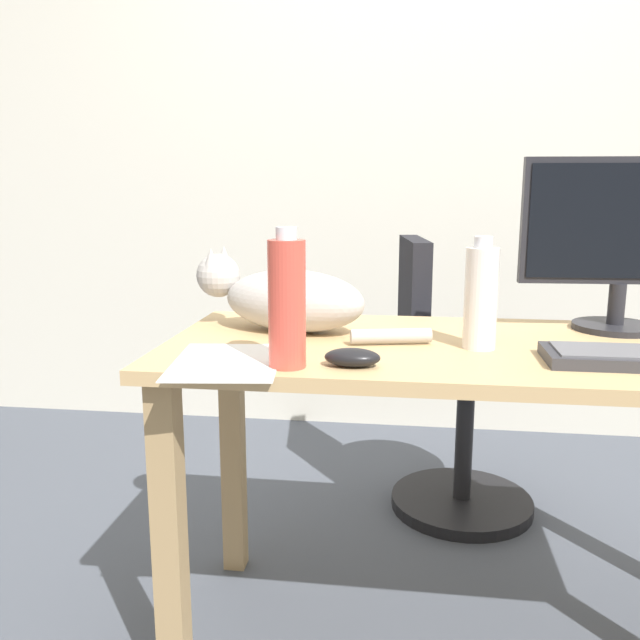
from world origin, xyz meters
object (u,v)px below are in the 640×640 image
object	(u,v)px
water_bottle	(287,302)
office_chair	(451,396)
spray_bottle	(481,297)
monitor	(623,237)
cat	(285,298)
computer_mouse	(352,357)

from	to	relation	value
water_bottle	office_chair	bearing A→B (deg)	67.94
water_bottle	spray_bottle	world-z (taller)	water_bottle
office_chair	monitor	world-z (taller)	monitor
office_chair	cat	size ratio (longest dim) A/B	1.59
office_chair	monitor	bearing A→B (deg)	-54.76
cat	computer_mouse	xyz separation A→B (m)	(0.19, -0.31, -0.06)
water_bottle	spray_bottle	size ratio (longest dim) A/B	1.12
computer_mouse	spray_bottle	distance (m)	0.33
computer_mouse	office_chair	bearing A→B (deg)	74.45
computer_mouse	water_bottle	size ratio (longest dim) A/B	0.41
monitor	spray_bottle	size ratio (longest dim) A/B	1.98
spray_bottle	computer_mouse	bearing A→B (deg)	-144.40
monitor	cat	bearing A→B (deg)	-171.99
office_chair	computer_mouse	world-z (taller)	office_chair
computer_mouse	monitor	bearing A→B (deg)	34.71
monitor	computer_mouse	size ratio (longest dim) A/B	4.37
cat	water_bottle	distance (m)	0.34
water_bottle	computer_mouse	bearing A→B (deg)	8.92
water_bottle	spray_bottle	xyz separation A→B (m)	(0.39, 0.21, -0.01)
water_bottle	monitor	bearing A→B (deg)	31.03
monitor	spray_bottle	bearing A→B (deg)	-145.97
computer_mouse	spray_bottle	bearing A→B (deg)	35.60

